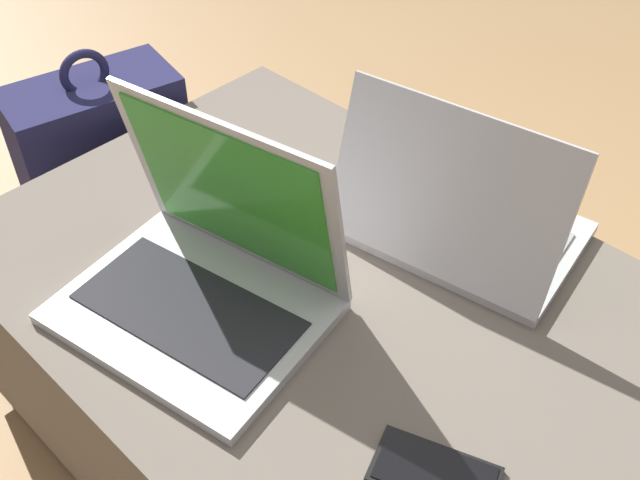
{
  "coord_description": "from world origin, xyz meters",
  "views": [
    {
      "loc": [
        0.51,
        -0.52,
        1.13
      ],
      "look_at": [
        0.01,
        -0.0,
        0.47
      ],
      "focal_mm": 42.0,
      "sensor_mm": 36.0,
      "label": 1
    }
  ],
  "objects_px": {
    "laptop_far": "(457,217)",
    "backpack": "(108,178)",
    "cell_phone": "(435,474)",
    "laptop_near": "(206,271)"
  },
  "relations": [
    {
      "from": "backpack",
      "to": "laptop_far",
      "type": "bearing_deg",
      "value": 114.14
    },
    {
      "from": "laptop_far",
      "to": "backpack",
      "type": "xyz_separation_m",
      "value": [
        -0.71,
        -0.15,
        -0.23
      ]
    },
    {
      "from": "laptop_far",
      "to": "backpack",
      "type": "relative_size",
      "value": 0.73
    },
    {
      "from": "laptop_far",
      "to": "backpack",
      "type": "height_order",
      "value": "laptop_far"
    },
    {
      "from": "laptop_far",
      "to": "cell_phone",
      "type": "distance_m",
      "value": 0.38
    },
    {
      "from": "laptop_near",
      "to": "cell_phone",
      "type": "relative_size",
      "value": 2.43
    },
    {
      "from": "laptop_far",
      "to": "backpack",
      "type": "bearing_deg",
      "value": 2.73
    },
    {
      "from": "laptop_near",
      "to": "backpack",
      "type": "relative_size",
      "value": 0.76
    },
    {
      "from": "laptop_far",
      "to": "backpack",
      "type": "distance_m",
      "value": 0.76
    },
    {
      "from": "cell_phone",
      "to": "backpack",
      "type": "xyz_separation_m",
      "value": [
        -0.92,
        0.17,
        -0.19
      ]
    }
  ]
}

